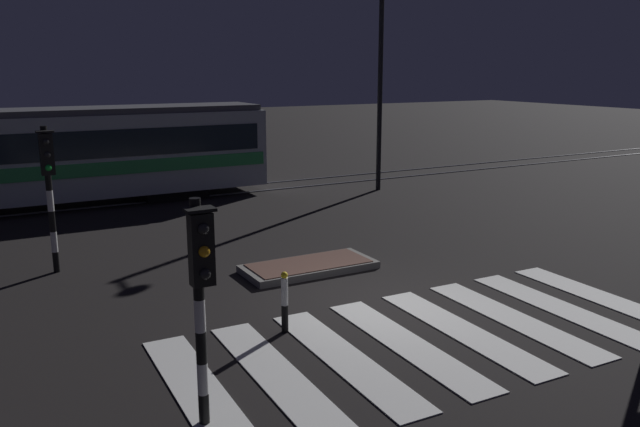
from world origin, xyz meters
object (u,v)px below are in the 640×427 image
at_px(traffic_light_corner_near_left, 201,281).
at_px(bollard_island_edge, 285,302).
at_px(street_lamp_trackside_right, 384,66).
at_px(traffic_light_corner_far_left, 49,178).
at_px(tram, 50,155).

height_order(traffic_light_corner_near_left, bollard_island_edge, traffic_light_corner_near_left).
bearing_deg(street_lamp_trackside_right, traffic_light_corner_near_left, -131.90).
distance_m(traffic_light_corner_far_left, street_lamp_trackside_right, 13.19).
bearing_deg(traffic_light_corner_near_left, street_lamp_trackside_right, 48.10).
relative_size(tram, bollard_island_edge, 13.13).
bearing_deg(tram, bollard_island_edge, -80.33).
xyz_separation_m(traffic_light_corner_far_left, bollard_island_edge, (3.07, -5.49, -1.63)).
relative_size(traffic_light_corner_near_left, bollard_island_edge, 2.71).
height_order(traffic_light_corner_near_left, tram, tram).
relative_size(traffic_light_corner_far_left, tram, 0.23).
relative_size(traffic_light_corner_near_left, tram, 0.21).
xyz_separation_m(traffic_light_corner_far_left, street_lamp_trackside_right, (12.07, 4.73, 2.43)).
height_order(traffic_light_corner_far_left, tram, tram).
bearing_deg(bollard_island_edge, traffic_light_corner_near_left, -134.24).
distance_m(traffic_light_corner_near_left, bollard_island_edge, 3.49).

